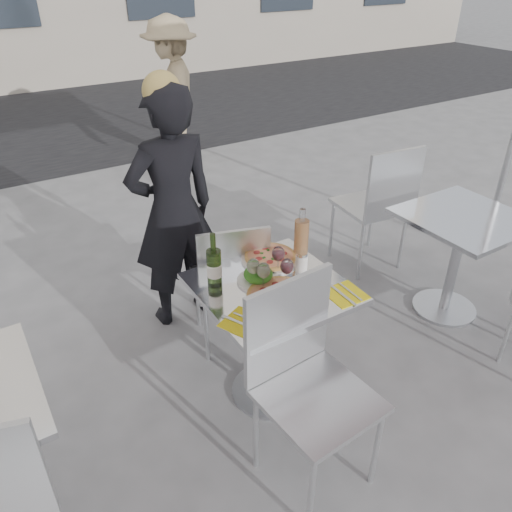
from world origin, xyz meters
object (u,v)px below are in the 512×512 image
sugar_shaker (302,262)px  wineglass_white_a (263,271)px  chair_near (304,370)px  napkin_right (345,294)px  main_table (271,319)px  salad_plate (258,276)px  side_table_right (459,244)px  pizza_near (281,296)px  side_chair_rfar (380,199)px  woman_diner (173,212)px  pizza_far (270,257)px  wineglass_red_b (278,255)px  wine_bottle (214,266)px  wineglass_red_a (287,267)px  pedestrian_b (173,93)px  chair_far (231,277)px  carafe (301,238)px  wineglass_white_b (253,267)px

sugar_shaker → wineglass_white_a: bearing=-170.3°
chair_near → napkin_right: 0.47m
main_table → salad_plate: 0.26m
side_table_right → pizza_near: (-1.52, -0.11, 0.22)m
side_chair_rfar → woman_diner: 1.59m
pizza_far → wineglass_red_b: size_ratio=2.04×
pizza_far → wine_bottle: size_ratio=1.09×
salad_plate → wineglass_red_a: size_ratio=1.40×
chair_near → wineglass_red_b: (0.22, 0.54, 0.25)m
main_table → chair_near: chair_near is taller
pedestrian_b → pizza_far: (-0.99, -3.54, -0.06)m
woman_diner → chair_far: bearing=102.9°
pizza_near → woman_diner: bearing=95.3°
wineglass_red_a → side_chair_rfar: bearing=27.9°
woman_diner → wine_bottle: (-0.12, -0.79, 0.06)m
carafe → pizza_near: bearing=-139.5°
carafe → wineglass_white_a: 0.39m
sugar_shaker → pizza_near: bearing=-147.2°
wineglass_red_b → wineglass_white_b: bearing=-168.6°
pizza_far → carafe: size_ratio=1.11×
wineglass_red_a → wineglass_white_a: bearing=165.5°
pedestrian_b → pizza_far: bearing=5.3°
sugar_shaker → wineglass_red_a: (-0.15, -0.08, 0.06)m
chair_near → pedestrian_b: pedestrian_b is taller
chair_near → woman_diner: 1.42m
side_table_right → woman_diner: size_ratio=0.47×
pedestrian_b → carafe: 3.69m
wineglass_red_b → chair_far: bearing=103.0°
main_table → pizza_far: 0.34m
sugar_shaker → wineglass_white_b: size_ratio=0.68×
side_table_right → pedestrian_b: pedestrian_b is taller
chair_near → wine_bottle: wine_bottle is taller
pizza_near → wine_bottle: bearing=128.8°
pedestrian_b → wineglass_red_a: (-1.05, -3.79, 0.03)m
napkin_right → wine_bottle: bearing=142.4°
carafe → sugar_shaker: (-0.08, -0.12, -0.06)m
woman_diner → pizza_near: bearing=93.5°
sugar_shaker → wineglass_white_a: wineglass_white_a is taller
pedestrian_b → napkin_right: pedestrian_b is taller
pedestrian_b → napkin_right: 4.10m
wineglass_white_a → wineglass_white_b: size_ratio=1.00×
wineglass_red_a → chair_near: bearing=-114.3°
woman_diner → wine_bottle: woman_diner is taller
pizza_near → wineglass_white_a: size_ratio=2.14×
side_table_right → napkin_right: napkin_right is taller
main_table → wineglass_white_a: size_ratio=4.76×
side_table_right → napkin_right: size_ratio=3.74×
main_table → wineglass_white_b: (-0.08, 0.05, 0.32)m
main_table → napkin_right: 0.43m
pizza_near → wineglass_red_a: 0.15m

